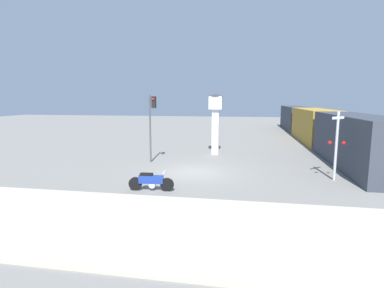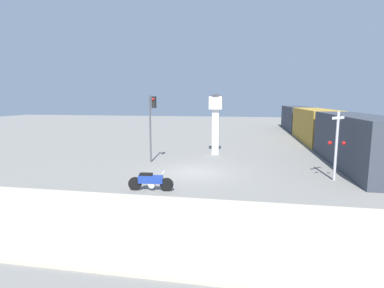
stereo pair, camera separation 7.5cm
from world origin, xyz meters
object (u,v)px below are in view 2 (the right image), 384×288
Objects in this scene: motorcycle at (151,181)px; freight_train at (315,125)px; clock_tower at (216,115)px; traffic_light at (152,117)px; railroad_crossing_signal at (337,143)px.

freight_train is (11.69, 19.98, 1.23)m from motorcycle.
clock_tower is 1.03× the size of traffic_light.
clock_tower is at bearing 136.97° from railroad_crossing_signal.
traffic_light is (-4.08, -3.85, 0.01)m from clock_tower.
railroad_crossing_signal is at bearing 16.31° from motorcycle.
traffic_light is at bearing -135.42° from freight_train.
traffic_light is at bearing 165.57° from railroad_crossing_signal.
traffic_light reaches higher than railroad_crossing_signal.
clock_tower is at bearing 43.36° from traffic_light.
freight_train is 9.71× the size of railroad_crossing_signal.
railroad_crossing_signal is (11.32, -2.91, -1.16)m from traffic_light.
motorcycle is 23.18m from freight_train.
freight_train is 7.79× the size of traffic_light.
clock_tower reaches higher than freight_train.
traffic_light reaches higher than freight_train.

